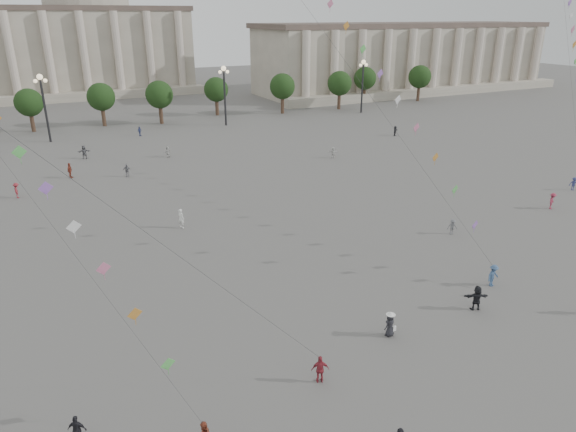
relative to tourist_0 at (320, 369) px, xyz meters
name	(u,v)px	position (x,y,z in m)	size (l,w,h in m)	color
ground	(390,358)	(4.83, -0.01, -0.85)	(360.00, 360.00, 0.00)	#575452
hall_east	(406,58)	(79.83, 93.88, 7.58)	(84.00, 26.22, 17.20)	gray
hall_central	(91,35)	(4.83, 129.21, 13.39)	(48.30, 34.30, 35.50)	gray
tree_row	(132,95)	(4.83, 77.99, 4.55)	(137.12, 5.12, 8.00)	#3C291E
lamp_post_mid_west	(43,96)	(-10.17, 69.99, 6.51)	(2.00, 0.90, 10.65)	#262628
lamp_post_mid_east	(224,85)	(19.83, 69.99, 6.51)	(2.00, 0.90, 10.65)	#262628
lamp_post_far_east	(363,76)	(49.83, 69.99, 6.51)	(2.00, 0.90, 10.65)	#262628
person_crowd_0	(140,131)	(3.67, 67.99, -0.05)	(0.93, 0.39, 1.59)	#394580
person_crowd_3	(477,298)	(13.47, 1.78, 0.07)	(1.69, 0.54, 1.82)	black
person_crowd_4	(168,152)	(4.47, 52.04, -0.05)	(1.47, 0.47, 1.58)	#B8B7B3
person_crowd_6	(452,227)	(21.38, 12.60, -0.10)	(0.96, 0.55, 1.48)	#5C5D61
person_crowd_7	(333,152)	(25.58, 41.10, -0.04)	(1.49, 0.48, 1.61)	silver
person_crowd_8	(552,201)	(35.58, 13.04, 0.03)	(1.13, 0.65, 1.74)	maroon
person_crowd_9	(395,131)	(42.50, 48.89, -0.03)	(1.52, 0.48, 1.64)	black
person_crowd_12	(84,152)	(-6.37, 56.49, 0.10)	(1.76, 0.56, 1.90)	#5C5B5F
person_crowd_13	(181,218)	(-0.89, 25.33, 0.12)	(0.71, 0.46, 1.93)	silver
person_crowd_14	(574,184)	(43.27, 16.16, -0.07)	(1.00, 0.58, 1.56)	navy
person_crowd_16	(127,170)	(-2.53, 44.89, -0.04)	(0.95, 0.40, 1.62)	slate
person_crowd_17	(17,190)	(-15.02, 42.03, 0.02)	(1.12, 0.64, 1.73)	maroon
person_crowd_18	(70,171)	(-9.03, 47.45, 0.12)	(1.13, 0.47, 1.92)	brown
tourist_0	(320,369)	(0.00, 0.00, 0.00)	(0.99, 0.41, 1.69)	maroon
tourist_1	(77,429)	(-12.55, 1.35, -0.07)	(0.91, 0.38, 1.56)	black
kite_flyer_1	(493,276)	(17.10, 3.71, 0.03)	(1.13, 0.65, 1.76)	#37537C
hat_person	(390,324)	(6.19, 1.89, 0.02)	(0.91, 0.71, 1.69)	black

